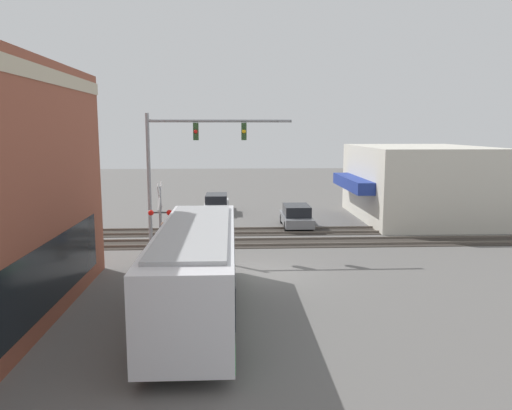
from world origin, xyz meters
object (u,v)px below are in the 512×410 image
Objects in this scene: crossing_signal at (160,213)px; parked_car_grey at (296,217)px; parked_car_white at (217,204)px; pedestrian_at_crossing at (164,240)px; city_bus at (197,267)px.

crossing_signal reaches higher than parked_car_grey.
parked_car_grey is 0.90× the size of parked_car_white.
pedestrian_at_crossing is at bearing -142.25° from crossing_signal.
parked_car_white is 14.15m from pedestrian_at_crossing.
crossing_signal reaches higher than parked_car_white.
parked_car_grey is at bearing -44.35° from pedestrian_at_crossing.
city_bus reaches higher than pedestrian_at_crossing.
crossing_signal is 0.79× the size of parked_car_white.
parked_car_white is at bearing -9.62° from crossing_signal.
crossing_signal is 2.04× the size of pedestrian_at_crossing.
pedestrian_at_crossing is (7.69, 2.17, -0.77)m from city_bus.
parked_car_white is (6.24, 5.40, -0.02)m from parked_car_grey.
pedestrian_at_crossing reaches higher than parked_car_grey.
city_bus is at bearing 160.72° from parked_car_grey.
city_bus reaches higher than parked_car_white.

